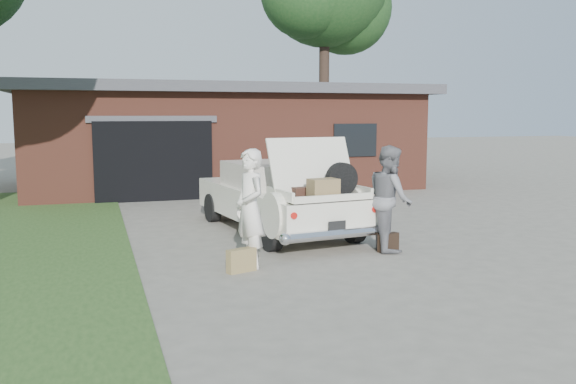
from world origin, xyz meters
name	(u,v)px	position (x,y,z in m)	size (l,w,h in m)	color
ground	(299,264)	(0.00, 0.00, 0.00)	(90.00, 90.00, 0.00)	gray
house	(218,135)	(0.98, 11.47, 1.67)	(12.80, 7.80, 3.30)	brown
sedan	(278,197)	(0.47, 2.74, 0.72)	(2.52, 5.13, 1.97)	silver
woman_left	(250,209)	(-0.79, 0.08, 0.93)	(0.68, 0.45, 1.87)	white
woman_right	(390,198)	(1.85, 0.51, 0.93)	(0.90, 0.70, 1.86)	slate
suitcase_left	(241,260)	(-0.99, -0.16, 0.18)	(0.47, 0.15, 0.36)	#9A824E
suitcase_right	(388,242)	(1.79, 0.41, 0.16)	(0.42, 0.13, 0.32)	black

